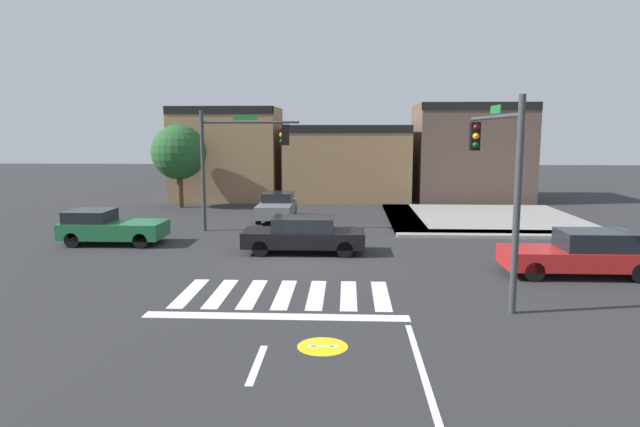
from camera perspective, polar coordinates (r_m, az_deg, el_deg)
ground_plane at (r=20.97m, az=-2.22°, el=-4.62°), size 120.00×120.00×0.00m
crosswalk_near at (r=16.63m, az=-3.58°, el=-8.06°), size 6.03×3.00×0.01m
bike_detector_marking at (r=12.78m, az=0.26°, el=-13.17°), size 1.12×1.12×0.01m
curb_corner_northeast at (r=30.86m, az=15.28°, el=-0.60°), size 10.00×10.60×0.15m
storefront_row at (r=39.34m, az=3.72°, el=5.82°), size 23.83×6.39×6.47m
traffic_signal_southeast at (r=17.27m, az=17.21°, el=5.19°), size 0.32×5.72×5.58m
traffic_signal_northwest at (r=26.68m, az=-8.12°, el=6.33°), size 4.60×0.32×5.62m
car_red at (r=20.34m, az=24.84°, el=-3.66°), size 4.78×1.81×1.49m
car_green at (r=25.26m, az=-20.33°, el=-1.29°), size 4.12×1.93×1.42m
car_black at (r=21.98m, az=-1.63°, el=-2.12°), size 4.67×1.79×1.40m
car_gray at (r=30.28m, az=-4.31°, el=0.72°), size 1.76×4.30×1.41m
roadside_tree at (r=35.89m, az=-13.97°, el=5.96°), size 3.34×3.34×5.07m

